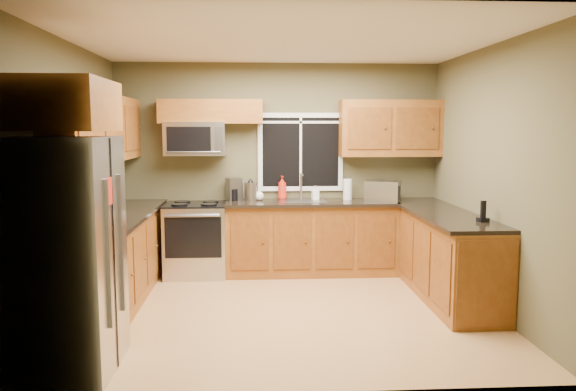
{
  "coord_description": "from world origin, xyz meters",
  "views": [
    {
      "loc": [
        -0.3,
        -5.56,
        1.86
      ],
      "look_at": [
        0.05,
        0.35,
        1.15
      ],
      "focal_mm": 35.0,
      "sensor_mm": 36.0,
      "label": 1
    }
  ],
  "objects": [
    {
      "name": "soap_bottle_a",
      "position": [
        0.05,
        1.7,
        1.09
      ],
      "size": [
        0.15,
        0.15,
        0.3
      ],
      "primitive_type": "imported",
      "rotation": [
        0.0,
        0.0,
        0.28
      ],
      "color": "red",
      "rests_on": "countertop_back"
    },
    {
      "name": "ceiling",
      "position": [
        0.0,
        0.0,
        2.7
      ],
      "size": [
        4.2,
        4.2,
        0.0
      ],
      "primitive_type": "plane",
      "rotation": [
        3.14,
        0.0,
        0.0
      ],
      "color": "white",
      "rests_on": "back_wall"
    },
    {
      "name": "upper_cabinet_over_fridge",
      "position": [
        -1.74,
        -1.3,
        2.03
      ],
      "size": [
        0.72,
        0.9,
        0.38
      ],
      "primitive_type": "cube",
      "color": "brown",
      "rests_on": "left_wall"
    },
    {
      "name": "countertop_back",
      "position": [
        0.42,
        1.48,
        0.92
      ],
      "size": [
        2.17,
        0.65,
        0.04
      ],
      "primitive_type": "cube",
      "color": "black",
      "rests_on": "base_cabinets_back"
    },
    {
      "name": "microwave",
      "position": [
        -1.05,
        1.61,
        1.73
      ],
      "size": [
        0.76,
        0.41,
        0.42
      ],
      "color": "#B7B7BC",
      "rests_on": "back_wall"
    },
    {
      "name": "kettle",
      "position": [
        -0.36,
        1.55,
        1.07
      ],
      "size": [
        0.2,
        0.2,
        0.29
      ],
      "color": "#B7B7BC",
      "rests_on": "countertop_back"
    },
    {
      "name": "coffee_maker",
      "position": [
        -0.57,
        1.64,
        1.07
      ],
      "size": [
        0.23,
        0.27,
        0.29
      ],
      "color": "slate",
      "rests_on": "countertop_back"
    },
    {
      "name": "soap_bottle_c",
      "position": [
        -0.25,
        1.61,
        1.02
      ],
      "size": [
        0.16,
        0.16,
        0.16
      ],
      "primitive_type": "imported",
      "rotation": [
        0.0,
        0.0,
        0.36
      ],
      "color": "white",
      "rests_on": "countertop_back"
    },
    {
      "name": "base_cabinets_back",
      "position": [
        0.42,
        1.5,
        0.45
      ],
      "size": [
        2.17,
        0.6,
        0.9
      ],
      "primitive_type": "cube",
      "color": "brown",
      "rests_on": "ground"
    },
    {
      "name": "back_wall",
      "position": [
        0.0,
        1.8,
        1.35
      ],
      "size": [
        4.2,
        0.0,
        4.2
      ],
      "primitive_type": "plane",
      "rotation": [
        1.57,
        0.0,
        0.0
      ],
      "color": "brown",
      "rests_on": "ground"
    },
    {
      "name": "cordless_phone",
      "position": [
        1.95,
        -0.2,
        1.0
      ],
      "size": [
        0.11,
        0.11,
        0.21
      ],
      "color": "black",
      "rests_on": "countertop_peninsula"
    },
    {
      "name": "toaster_oven",
      "position": [
        1.32,
        1.4,
        1.07
      ],
      "size": [
        0.51,
        0.46,
        0.26
      ],
      "color": "#B7B7BC",
      "rests_on": "countertop_back"
    },
    {
      "name": "countertop_left",
      "position": [
        -1.78,
        0.48,
        0.92
      ],
      "size": [
        0.65,
        2.65,
        0.04
      ],
      "primitive_type": "cube",
      "color": "black",
      "rests_on": "base_cabinets_left"
    },
    {
      "name": "left_wall",
      "position": [
        -2.1,
        0.0,
        1.35
      ],
      "size": [
        0.0,
        3.6,
        3.6
      ],
      "primitive_type": "plane",
      "rotation": [
        1.57,
        0.0,
        1.57
      ],
      "color": "brown",
      "rests_on": "ground"
    },
    {
      "name": "soap_bottle_b",
      "position": [
        0.48,
        1.61,
        1.03
      ],
      "size": [
        0.1,
        0.1,
        0.18
      ],
      "primitive_type": "imported",
      "rotation": [
        0.0,
        0.0,
        0.19
      ],
      "color": "white",
      "rests_on": "countertop_back"
    },
    {
      "name": "right_wall",
      "position": [
        2.1,
        0.0,
        1.35
      ],
      "size": [
        0.0,
        3.6,
        3.6
      ],
      "primitive_type": "plane",
      "rotation": [
        1.57,
        0.0,
        -1.57
      ],
      "color": "brown",
      "rests_on": "ground"
    },
    {
      "name": "front_wall",
      "position": [
        0.0,
        -1.8,
        1.35
      ],
      "size": [
        4.2,
        0.0,
        4.2
      ],
      "primitive_type": "plane",
      "rotation": [
        -1.57,
        0.0,
        0.0
      ],
      "color": "brown",
      "rests_on": "ground"
    },
    {
      "name": "range",
      "position": [
        -1.05,
        1.47,
        0.47
      ],
      "size": [
        0.76,
        0.69,
        0.94
      ],
      "color": "#B7B7BC",
      "rests_on": "ground"
    },
    {
      "name": "base_cabinets_peninsula",
      "position": [
        1.8,
        0.54,
        0.45
      ],
      "size": [
        0.6,
        2.52,
        0.9
      ],
      "color": "brown",
      "rests_on": "ground"
    },
    {
      "name": "refrigerator",
      "position": [
        -1.74,
        -1.3,
        0.9
      ],
      "size": [
        0.74,
        0.9,
        1.8
      ],
      "color": "#B7B7BC",
      "rests_on": "ground"
    },
    {
      "name": "paper_towel_roll",
      "position": [
        0.9,
        1.61,
        1.07
      ],
      "size": [
        0.13,
        0.13,
        0.3
      ],
      "color": "white",
      "rests_on": "countertop_back"
    },
    {
      "name": "upper_cabinets_back_right",
      "position": [
        1.45,
        1.64,
        1.86
      ],
      "size": [
        1.3,
        0.33,
        0.72
      ],
      "primitive_type": "cube",
      "color": "brown",
      "rests_on": "back_wall"
    },
    {
      "name": "upper_cabinets_back_left",
      "position": [
        -0.85,
        1.64,
        2.07
      ],
      "size": [
        1.3,
        0.33,
        0.3
      ],
      "primitive_type": "cube",
      "color": "brown",
      "rests_on": "back_wall"
    },
    {
      "name": "sink",
      "position": [
        0.3,
        1.49,
        0.95
      ],
      "size": [
        0.6,
        0.42,
        0.36
      ],
      "color": "slate",
      "rests_on": "countertop_back"
    },
    {
      "name": "floor",
      "position": [
        0.0,
        0.0,
        0.0
      ],
      "size": [
        4.2,
        4.2,
        0.0
      ],
      "primitive_type": "plane",
      "color": "#AF824D",
      "rests_on": "ground"
    },
    {
      "name": "upper_cabinets_left",
      "position": [
        -1.94,
        0.48,
        1.86
      ],
      "size": [
        0.33,
        2.65,
        0.72
      ],
      "primitive_type": "cube",
      "color": "brown",
      "rests_on": "left_wall"
    },
    {
      "name": "base_cabinets_left",
      "position": [
        -1.8,
        0.48,
        0.45
      ],
      "size": [
        0.6,
        2.65,
        0.9
      ],
      "primitive_type": "cube",
      "color": "brown",
      "rests_on": "ground"
    },
    {
      "name": "countertop_peninsula",
      "position": [
        1.78,
        0.55,
        0.92
      ],
      "size": [
        0.65,
        2.5,
        0.04
      ],
      "primitive_type": "cube",
      "color": "black",
      "rests_on": "base_cabinets_peninsula"
    },
    {
      "name": "window",
      "position": [
        0.3,
        1.78,
        1.55
      ],
      "size": [
        1.12,
        0.03,
        1.02
      ],
      "color": "white",
      "rests_on": "back_wall"
    }
  ]
}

